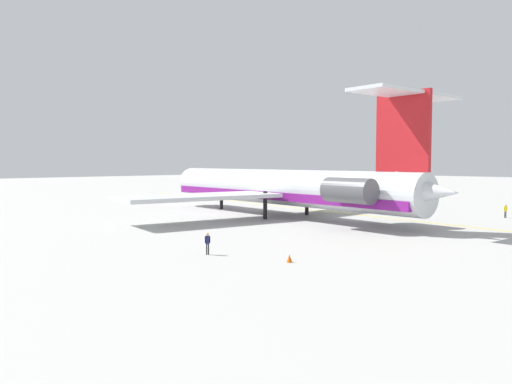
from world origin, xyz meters
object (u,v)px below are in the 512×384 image
at_px(safety_cone_tail, 289,258).
at_px(ground_crew_near_tail, 506,209).
at_px(main_jetliner, 287,187).
at_px(safety_cone_nose, 257,197).
at_px(ground_crew_near_nose, 309,193).
at_px(ground_crew_portside, 208,241).

bearing_deg(safety_cone_tail, ground_crew_near_tail, -89.17).
bearing_deg(safety_cone_tail, main_jetliner, -45.82).
bearing_deg(safety_cone_tail, safety_cone_nose, -40.64).
xyz_separation_m(main_jetliner, ground_crew_near_nose, (18.19, -24.95, -2.60)).
xyz_separation_m(main_jetliner, safety_cone_nose, (24.97, -18.12, -3.44)).
height_order(ground_crew_near_tail, safety_cone_nose, ground_crew_near_tail).
xyz_separation_m(ground_crew_portside, safety_cone_tail, (-5.98, -2.41, -0.76)).
bearing_deg(ground_crew_portside, ground_crew_near_tail, -75.27).
distance_m(ground_crew_near_nose, safety_cone_tail, 58.60).
relative_size(ground_crew_near_nose, ground_crew_portside, 1.08).
relative_size(ground_crew_portside, safety_cone_nose, 2.98).
relative_size(ground_crew_near_nose, safety_cone_tail, 3.21).
distance_m(ground_crew_near_tail, safety_cone_tail, 38.81).
relative_size(ground_crew_near_nose, safety_cone_nose, 3.21).
height_order(main_jetliner, safety_cone_nose, main_jetliner).
bearing_deg(main_jetliner, ground_crew_near_tail, -131.71).
bearing_deg(ground_crew_portside, main_jetliner, -36.80).
height_order(main_jetliner, ground_crew_portside, main_jetliner).
bearing_deg(main_jetliner, safety_cone_nose, -32.63).
xyz_separation_m(ground_crew_near_tail, safety_cone_tail, (-0.56, 38.80, -0.79)).
xyz_separation_m(ground_crew_near_nose, safety_cone_nose, (6.78, 6.83, -0.84)).
height_order(ground_crew_near_nose, safety_cone_tail, ground_crew_near_nose).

